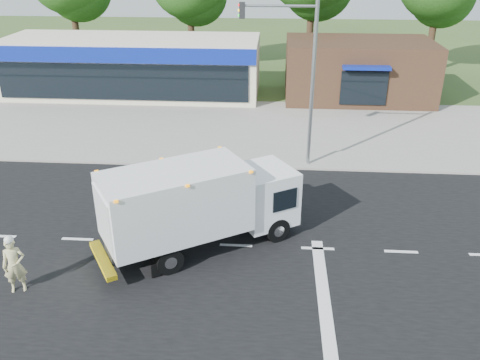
% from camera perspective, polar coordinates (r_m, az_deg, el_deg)
% --- Properties ---
extents(ground, '(120.00, 120.00, 0.00)m').
position_cam_1_polar(ground, '(18.91, -0.45, -7.38)').
color(ground, '#385123').
rests_on(ground, ground).
extents(road_asphalt, '(60.00, 14.00, 0.02)m').
position_cam_1_polar(road_asphalt, '(18.90, -0.45, -7.37)').
color(road_asphalt, black).
rests_on(road_asphalt, ground).
extents(sidewalk, '(60.00, 2.40, 0.12)m').
position_cam_1_polar(sidewalk, '(26.14, 0.95, 2.49)').
color(sidewalk, gray).
rests_on(sidewalk, ground).
extents(parking_apron, '(60.00, 9.00, 0.02)m').
position_cam_1_polar(parking_apron, '(31.57, 1.55, 6.49)').
color(parking_apron, gray).
rests_on(parking_apron, ground).
extents(lane_markings, '(55.20, 7.00, 0.01)m').
position_cam_1_polar(lane_markings, '(17.73, 3.62, -9.84)').
color(lane_markings, silver).
rests_on(lane_markings, road_asphalt).
extents(ems_box_truck, '(7.45, 5.80, 3.26)m').
position_cam_1_polar(ems_box_truck, '(17.92, -4.81, -2.48)').
color(ems_box_truck, black).
rests_on(ems_box_truck, ground).
extents(emergency_worker, '(0.82, 0.68, 2.03)m').
position_cam_1_polar(emergency_worker, '(17.66, -24.02, -8.65)').
color(emergency_worker, '#C6BD84').
rests_on(emergency_worker, ground).
extents(retail_strip_mall, '(18.00, 6.20, 4.00)m').
position_cam_1_polar(retail_strip_mall, '(38.12, -11.95, 12.41)').
color(retail_strip_mall, beige).
rests_on(retail_strip_mall, ground).
extents(brown_storefront, '(10.00, 6.70, 4.00)m').
position_cam_1_polar(brown_storefront, '(37.20, 13.11, 11.97)').
color(brown_storefront, '#382316').
rests_on(brown_storefront, ground).
extents(traffic_signal_pole, '(3.51, 0.25, 8.00)m').
position_cam_1_polar(traffic_signal_pole, '(24.06, 6.69, 12.48)').
color(traffic_signal_pole, gray).
rests_on(traffic_signal_pole, ground).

